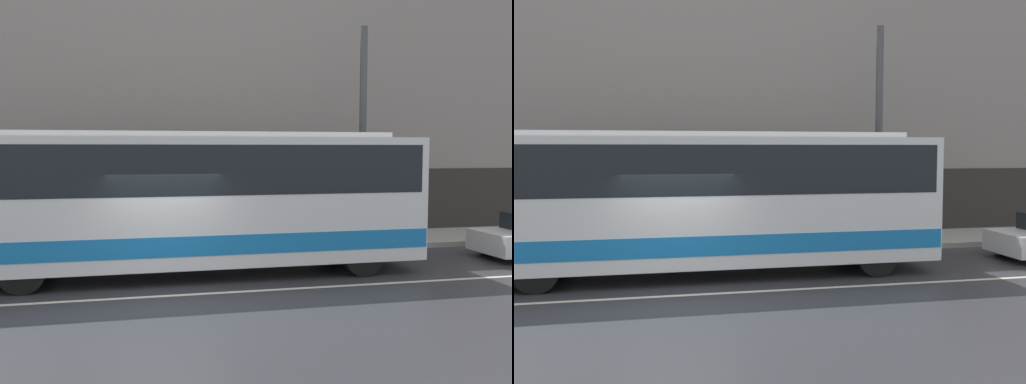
{
  "view_description": "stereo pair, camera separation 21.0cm",
  "coord_description": "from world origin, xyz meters",
  "views": [
    {
      "loc": [
        -0.82,
        -11.73,
        3.05
      ],
      "look_at": [
        2.32,
        1.92,
        1.98
      ],
      "focal_mm": 40.0,
      "sensor_mm": 36.0,
      "label": 1
    },
    {
      "loc": [
        -0.62,
        -11.78,
        3.05
      ],
      "look_at": [
        2.32,
        1.92,
        1.98
      ],
      "focal_mm": 40.0,
      "sensor_mm": 36.0,
      "label": 2
    }
  ],
  "objects": [
    {
      "name": "sidewalk",
      "position": [
        0.0,
        5.46,
        0.08
      ],
      "size": [
        60.0,
        2.93,
        0.16
      ],
      "color": "#A09E99",
      "rests_on": "ground_plane"
    },
    {
      "name": "building_facade",
      "position": [
        0.0,
        7.07,
        4.51
      ],
      "size": [
        60.0,
        0.35,
        9.35
      ],
      "color": "gray",
      "rests_on": "ground_plane"
    },
    {
      "name": "transit_bus",
      "position": [
        0.47,
        1.92,
        1.94
      ],
      "size": [
        11.68,
        2.5,
        3.44
      ],
      "color": "white",
      "rests_on": "ground_plane"
    },
    {
      "name": "ground_plane",
      "position": [
        0.0,
        0.0,
        0.0
      ],
      "size": [
        60.0,
        60.0,
        0.0
      ],
      "primitive_type": "plane",
      "color": "#333338"
    },
    {
      "name": "utility_pole_near",
      "position": [
        6.4,
        4.86,
        3.48
      ],
      "size": [
        0.22,
        0.22,
        6.64
      ],
      "color": "#4C4C4F",
      "rests_on": "sidewalk"
    },
    {
      "name": "lane_stripe",
      "position": [
        0.0,
        0.0,
        0.0
      ],
      "size": [
        54.0,
        0.14,
        0.01
      ],
      "color": "beige",
      "rests_on": "ground_plane"
    }
  ]
}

